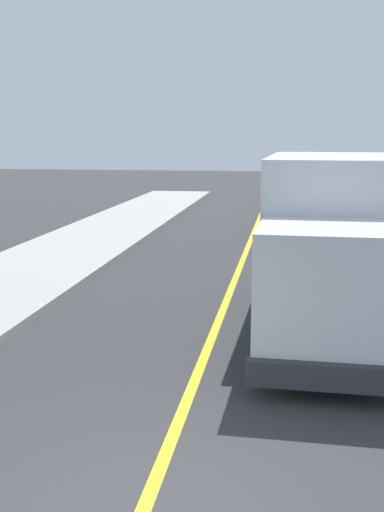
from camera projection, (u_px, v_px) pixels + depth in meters
The scene contains 6 objects.
centre_line_yellow at pixel (234, 283), 15.78m from camera, with size 0.16×56.00×0.01m, color gold.
box_truck at pixel (331, 234), 11.97m from camera, with size 2.62×7.25×3.20m.
parked_car_near at pixel (328, 232), 18.74m from camera, with size 1.97×4.47×1.67m.
parked_car_mid at pixel (316, 208), 24.94m from camera, with size 1.90×4.44×1.67m.
parked_car_far at pixel (303, 193), 31.54m from camera, with size 1.84×4.42×1.67m.
parked_car_furthest at pixel (301, 184), 37.31m from camera, with size 1.91×4.44×1.67m.
Camera 1 is at (1.33, -5.36, 3.59)m, focal length 44.93 mm.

